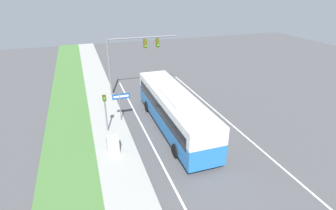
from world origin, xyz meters
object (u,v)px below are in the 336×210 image
(street_sign, at_px, (121,101))
(utility_cabinet, at_px, (113,144))
(bus, at_px, (174,108))
(pedestrian_signal, at_px, (105,108))
(signal_gantry, at_px, (131,53))

(street_sign, bearing_deg, utility_cabinet, -107.03)
(bus, relative_size, pedestrian_signal, 3.85)
(bus, distance_m, pedestrian_signal, 5.32)
(utility_cabinet, bearing_deg, signal_gantry, 71.00)
(pedestrian_signal, distance_m, street_sign, 2.06)
(bus, height_order, utility_cabinet, bus)
(street_sign, xyz_separation_m, utility_cabinet, (-1.40, -4.58, -1.15))
(street_sign, bearing_deg, pedestrian_signal, -133.85)
(signal_gantry, xyz_separation_m, street_sign, (-2.25, -6.01, -2.58))
(pedestrian_signal, bearing_deg, signal_gantry, 63.94)
(bus, bearing_deg, pedestrian_signal, 167.63)
(bus, relative_size, street_sign, 4.68)
(signal_gantry, distance_m, utility_cabinet, 11.81)
(signal_gantry, relative_size, street_sign, 2.80)
(pedestrian_signal, xyz_separation_m, street_sign, (1.42, 1.47, -0.26))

